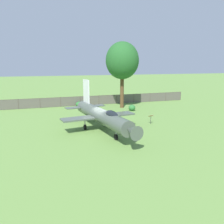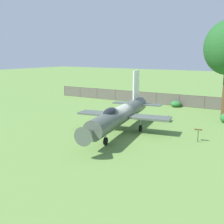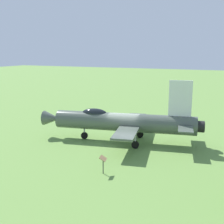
{
  "view_description": "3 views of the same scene",
  "coord_description": "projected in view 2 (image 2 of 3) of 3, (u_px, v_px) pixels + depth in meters",
  "views": [
    {
      "loc": [
        -24.88,
        5.39,
        7.64
      ],
      "look_at": [
        -1.02,
        -0.97,
        2.29
      ],
      "focal_mm": 38.2,
      "sensor_mm": 36.0,
      "label": 1
    },
    {
      "loc": [
        -20.68,
        -12.53,
        6.92
      ],
      "look_at": [
        0.57,
        1.32,
        1.68
      ],
      "focal_mm": 45.07,
      "sensor_mm": 36.0,
      "label": 2
    },
    {
      "loc": [
        8.67,
        -21.34,
        7.56
      ],
      "look_at": [
        -0.58,
        -1.19,
        2.77
      ],
      "focal_mm": 45.33,
      "sensor_mm": 36.0,
      "label": 3
    }
  ],
  "objects": [
    {
      "name": "display_jet",
      "position": [
        120.0,
        115.0,
        24.39
      ],
      "size": [
        13.7,
        8.65,
        5.33
      ],
      "rotation": [
        0.0,
        0.0,
        3.35
      ],
      "color": "#4C564C",
      "rests_on": "ground_plane"
    },
    {
      "name": "ground_plane",
      "position": [
        121.0,
        133.0,
        25.07
      ],
      "size": [
        200.0,
        200.0,
        0.0
      ],
      "primitive_type": "plane",
      "color": "#668E42"
    },
    {
      "name": "perimeter_fence",
      "position": [
        179.0,
        100.0,
        37.81
      ],
      "size": [
        1.92,
        39.85,
        1.65
      ],
      "rotation": [
        0.0,
        0.0,
        7.9
      ],
      "color": "#4C4238",
      "rests_on": "ground_plane"
    },
    {
      "name": "info_plaque",
      "position": [
        198.0,
        131.0,
        22.45
      ],
      "size": [
        0.52,
        0.67,
        1.14
      ],
      "color": "#333333",
      "rests_on": "ground_plane"
    },
    {
      "name": "shrub_near_fence",
      "position": [
        176.0,
        104.0,
        37.45
      ],
      "size": [
        1.54,
        1.36,
        0.83
      ],
      "color": "#2D7033",
      "rests_on": "ground_plane"
    }
  ]
}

